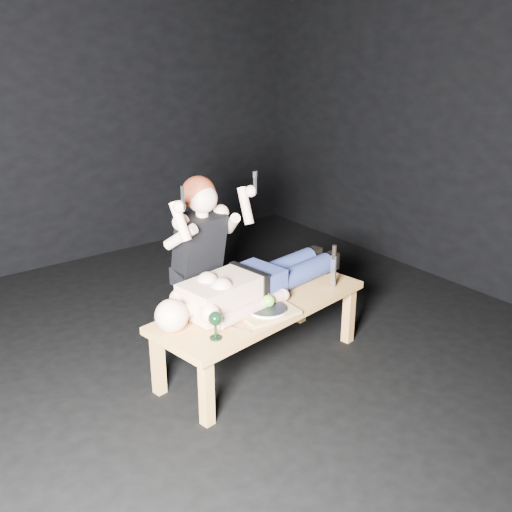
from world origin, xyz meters
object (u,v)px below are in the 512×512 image
Objects in this scene: table at (261,334)px; goblet at (215,325)px; serving_tray at (267,312)px; carving_knife at (334,267)px; lying_man at (254,278)px; kneeling_woman at (193,259)px.

goblet is at bearing -164.58° from table.
serving_tray is 1.16× the size of carving_knife.
goblet is 0.55× the size of carving_knife.
table is 1.06× the size of lying_man.
serving_tray is at bearing -118.20° from lying_man.
goblet is at bearing -116.30° from kneeling_woman.
kneeling_woman is at bearing 129.55° from carving_knife.
lying_man is 0.46m from kneeling_woman.
table is 0.61m from goblet.
table is at bearing -75.33° from kneeling_woman.
kneeling_woman is 3.58× the size of serving_tray.
table is 0.68m from kneeling_woman.
kneeling_woman reaches higher than goblet.
goblet is at bearing -170.28° from serving_tray.
lying_man is 1.10× the size of kneeling_woman.
lying_man is at bearing 67.13° from table.
goblet is (-0.48, -0.22, 0.31)m from table.
kneeling_woman reaches higher than carving_knife.
lying_man is 4.57× the size of carving_knife.
table is 4.86× the size of carving_knife.
carving_knife is at bearing -31.01° from lying_man.
kneeling_woman is 0.80m from goblet.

